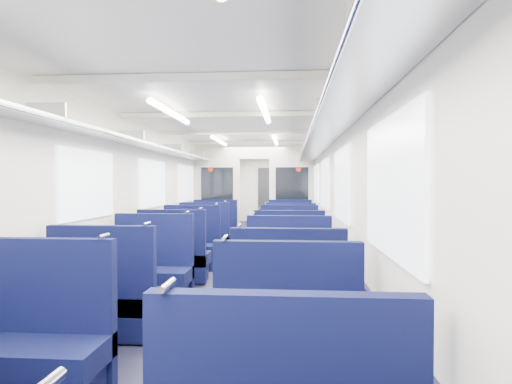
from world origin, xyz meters
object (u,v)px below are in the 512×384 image
object	(u,v)px
seat_16	(206,238)
seat_15	(290,248)
seat_17	(290,241)
seat_18	(215,233)
seat_12	(174,259)
seat_13	(289,261)
seat_8	(108,302)
bulkhead	(254,192)
seat_10	(151,274)
seat_19	(290,233)
seat_6	(35,350)
seat_7	(287,359)
seat_11	(289,280)
end_door	(268,194)
seat_9	(288,309)
seat_14	(191,248)

from	to	relation	value
seat_16	seat_15	bearing A→B (deg)	-35.35
seat_17	seat_18	distance (m)	2.05
seat_12	seat_13	xyz separation A→B (m)	(1.66, -0.03, 0.00)
seat_8	seat_12	bearing A→B (deg)	90.00
bulkhead	seat_10	size ratio (longest dim) A/B	2.57
bulkhead	seat_13	xyz separation A→B (m)	(0.83, -4.08, -0.90)
bulkhead	seat_8	xyz separation A→B (m)	(-0.83, -6.38, -0.90)
seat_15	seat_19	bearing A→B (deg)	90.00
bulkhead	seat_6	bearing A→B (deg)	-96.27
seat_7	seat_11	xyz separation A→B (m)	(0.00, 2.24, 0.00)
seat_11	seat_19	world-z (taller)	same
seat_8	seat_19	world-z (taller)	same
end_door	seat_8	xyz separation A→B (m)	(-0.83, -12.62, -0.67)
seat_7	seat_15	size ratio (longest dim) A/B	1.00
seat_11	seat_17	world-z (taller)	same
end_door	seat_9	distance (m)	12.76
seat_7	seat_13	world-z (taller)	same
seat_6	seat_14	world-z (taller)	same
seat_16	seat_19	size ratio (longest dim) A/B	1.00
seat_11	seat_15	xyz separation A→B (m)	(0.00, 2.47, 0.00)
seat_10	seat_9	bearing A→B (deg)	-39.23
seat_11	seat_9	bearing A→B (deg)	-90.00
end_door	seat_13	bearing A→B (deg)	-85.40
seat_16	end_door	bearing A→B (deg)	84.02
seat_8	seat_14	distance (m)	3.36
seat_7	seat_16	distance (m)	6.11
seat_13	seat_16	world-z (taller)	same
seat_7	seat_16	world-z (taller)	same
seat_13	seat_17	size ratio (longest dim) A/B	1.00
seat_15	seat_18	size ratio (longest dim) A/B	1.00
seat_19	seat_14	bearing A→B (deg)	-123.51
seat_19	seat_9	bearing A→B (deg)	-90.00
end_door	seat_9	size ratio (longest dim) A/B	1.83
seat_12	seat_19	xyz separation A→B (m)	(1.66, 3.55, 0.00)
seat_9	seat_15	bearing A→B (deg)	90.00
seat_8	seat_19	xyz separation A→B (m)	(1.66, 5.87, 0.00)
seat_7	seat_9	bearing A→B (deg)	90.00
bulkhead	seat_13	size ratio (longest dim) A/B	2.57
seat_13	seat_16	size ratio (longest dim) A/B	1.00
seat_14	seat_16	bearing A→B (deg)	90.00
end_door	seat_11	size ratio (longest dim) A/B	1.83
seat_10	seat_17	xyz separation A→B (m)	(1.66, 3.25, 0.00)
seat_8	seat_19	size ratio (longest dim) A/B	1.00
seat_13	seat_14	distance (m)	1.97
seat_7	bulkhead	bearing A→B (deg)	96.25
seat_15	seat_18	distance (m)	2.75
end_door	seat_18	world-z (taller)	end_door
seat_6	seat_9	bearing A→B (deg)	32.85
seat_10	seat_16	bearing A→B (deg)	90.00
bulkhead	seat_14	size ratio (longest dim) A/B	2.57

